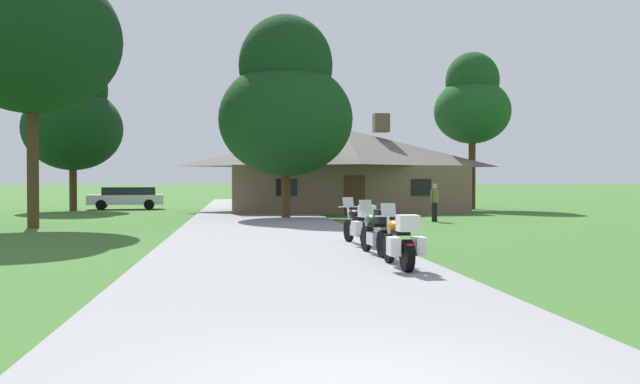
# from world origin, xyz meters

# --- Properties ---
(ground_plane) EXTENTS (500.00, 500.00, 0.00)m
(ground_plane) POSITION_xyz_m (0.00, 20.00, 0.00)
(ground_plane) COLOR #386628
(asphalt_driveway) EXTENTS (6.40, 80.00, 0.06)m
(asphalt_driveway) POSITION_xyz_m (0.00, 18.00, 0.03)
(asphalt_driveway) COLOR gray
(asphalt_driveway) RESTS_ON ground
(motorcycle_orange_nearest_to_camera) EXTENTS (0.73, 2.08, 1.30)m
(motorcycle_orange_nearest_to_camera) POSITION_xyz_m (2.25, 7.81, 0.61)
(motorcycle_orange_nearest_to_camera) COLOR black
(motorcycle_orange_nearest_to_camera) RESTS_ON asphalt_driveway
(motorcycle_green_second_in_row) EXTENTS (0.68, 2.08, 1.30)m
(motorcycle_green_second_in_row) POSITION_xyz_m (2.27, 10.34, 0.62)
(motorcycle_green_second_in_row) COLOR black
(motorcycle_green_second_in_row) RESTS_ON asphalt_driveway
(motorcycle_black_farthest_in_row) EXTENTS (0.95, 2.07, 1.30)m
(motorcycle_black_farthest_in_row) POSITION_xyz_m (2.35, 12.92, 0.61)
(motorcycle_black_farthest_in_row) COLOR black
(motorcycle_black_farthest_in_row) RESTS_ON asphalt_driveway
(stone_lodge) EXTENTS (13.81, 8.97, 5.83)m
(stone_lodge) POSITION_xyz_m (5.18, 34.40, 2.54)
(stone_lodge) COLOR brown
(stone_lodge) RESTS_ON ground
(bystander_olive_shirt_near_lodge) EXTENTS (0.45, 0.40, 1.69)m
(bystander_olive_shirt_near_lodge) POSITION_xyz_m (7.63, 23.61, 0.95)
(bystander_olive_shirt_near_lodge) COLOR black
(bystander_olive_shirt_near_lodge) RESTS_ON ground
(tree_right_of_lodge) EXTENTS (4.82, 4.82, 9.94)m
(tree_right_of_lodge) POSITION_xyz_m (13.70, 35.89, 6.75)
(tree_right_of_lodge) COLOR #422D19
(tree_right_of_lodge) RESTS_ON ground
(tree_by_lodge_front) EXTENTS (6.45, 6.45, 9.78)m
(tree_by_lodge_front) POSITION_xyz_m (1.26, 27.03, 5.55)
(tree_by_lodge_front) COLOR #422D19
(tree_by_lodge_front) RESTS_ON ground
(tree_left_near) EXTENTS (6.79, 6.79, 12.57)m
(tree_left_near) POSITION_xyz_m (-8.90, 21.76, 8.12)
(tree_left_near) COLOR #422D19
(tree_left_near) RESTS_ON ground
(tree_left_far) EXTENTS (5.87, 5.87, 9.48)m
(tree_left_far) POSITION_xyz_m (-10.88, 36.67, 5.63)
(tree_left_far) COLOR #422D19
(tree_left_far) RESTS_ON ground
(parked_white_suv_far_left) EXTENTS (4.81, 2.45, 1.40)m
(parked_white_suv_far_left) POSITION_xyz_m (-8.00, 38.24, 0.78)
(parked_white_suv_far_left) COLOR silver
(parked_white_suv_far_left) RESTS_ON ground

